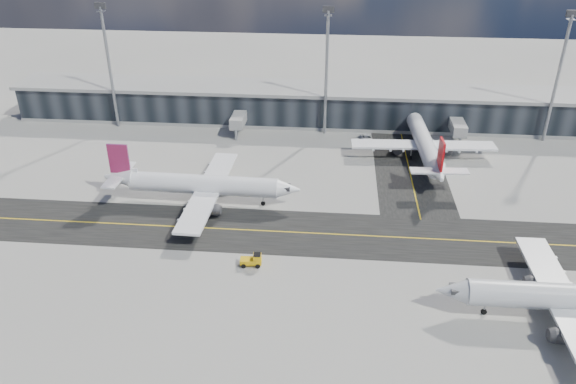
# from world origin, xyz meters

# --- Properties ---
(ground) EXTENTS (300.00, 300.00, 0.00)m
(ground) POSITION_xyz_m (0.00, 0.00, 0.00)
(ground) COLOR gray
(ground) RESTS_ON ground
(taxiway_lanes) EXTENTS (180.00, 63.00, 0.03)m
(taxiway_lanes) POSITION_xyz_m (3.91, 10.74, 0.01)
(taxiway_lanes) COLOR black
(taxiway_lanes) RESTS_ON ground
(terminal_concourse) EXTENTS (152.00, 19.80, 8.80)m
(terminal_concourse) POSITION_xyz_m (0.04, 54.93, 4.09)
(terminal_concourse) COLOR black
(terminal_concourse) RESTS_ON ground
(floodlight_masts) EXTENTS (102.50, 0.70, 28.90)m
(floodlight_masts) POSITION_xyz_m (0.00, 48.00, 15.61)
(floodlight_masts) COLOR gray
(floodlight_masts) RESTS_ON ground
(airliner_af) EXTENTS (36.14, 30.76, 10.73)m
(airliner_af) POSITION_xyz_m (-21.35, 12.89, 3.54)
(airliner_af) COLOR white
(airliner_af) RESTS_ON ground
(airliner_redtail) EXTENTS (30.56, 35.87, 10.63)m
(airliner_redtail) POSITION_xyz_m (21.35, 35.23, 3.51)
(airliner_redtail) COLOR white
(airliner_redtail) RESTS_ON ground
(airliner_near) EXTENTS (36.02, 30.62, 10.71)m
(airliner_near) POSITION_xyz_m (34.89, -14.17, 3.54)
(airliner_near) COLOR silver
(airliner_near) RESTS_ON ground
(baggage_tug) EXTENTS (3.35, 1.89, 2.03)m
(baggage_tug) POSITION_xyz_m (-9.14, -5.93, 1.02)
(baggage_tug) COLOR #E0AB0B
(baggage_tug) RESTS_ON ground
(service_van) EXTENTS (3.45, 5.38, 1.38)m
(service_van) POSITION_xyz_m (9.80, 44.00, 0.69)
(service_van) COLOR white
(service_van) RESTS_ON ground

